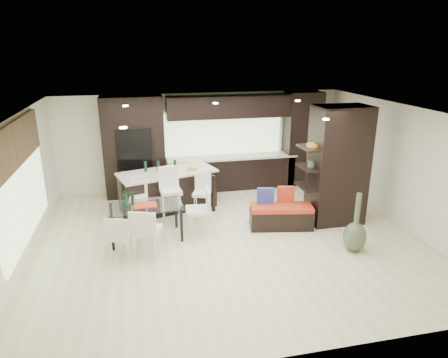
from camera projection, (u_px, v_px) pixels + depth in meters
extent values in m
plane|color=beige|center=(230.00, 238.00, 8.54)|extent=(8.00, 8.00, 0.00)
cube|color=white|center=(202.00, 141.00, 11.36)|extent=(8.00, 0.02, 2.70)
cube|color=white|center=(18.00, 194.00, 7.30)|extent=(0.02, 7.00, 2.70)
cube|color=white|center=(404.00, 167.00, 8.93)|extent=(0.02, 7.00, 2.70)
cube|color=white|center=(231.00, 112.00, 7.69)|extent=(8.00, 7.00, 0.02)
cube|color=#B2D199|center=(23.00, 190.00, 7.49)|extent=(0.04, 3.20, 1.90)
cube|color=#B2D199|center=(223.00, 133.00, 11.38)|extent=(3.40, 0.04, 1.20)
cube|color=brown|center=(17.00, 143.00, 7.21)|extent=(0.08, 3.00, 0.80)
cube|color=white|center=(228.00, 112.00, 7.93)|extent=(4.00, 3.00, 0.02)
cube|color=black|center=(222.00, 143.00, 11.15)|extent=(6.80, 0.68, 2.70)
cube|color=black|center=(135.00, 162.00, 10.74)|extent=(0.90, 0.68, 1.90)
cube|color=black|center=(338.00, 166.00, 9.02)|extent=(1.20, 0.80, 2.70)
cube|color=black|center=(168.00, 190.00, 9.98)|extent=(2.55, 1.64, 0.98)
cube|color=silver|center=(139.00, 206.00, 9.10)|extent=(0.42, 0.42, 0.90)
cube|color=silver|center=(171.00, 201.00, 9.19)|extent=(0.51, 0.51, 1.05)
cube|color=silver|center=(202.00, 201.00, 9.40)|extent=(0.50, 0.50, 0.88)
cube|color=black|center=(281.00, 216.00, 8.99)|extent=(1.47, 0.78, 0.54)
cube|color=white|center=(146.00, 222.00, 8.45)|extent=(1.60, 0.96, 0.75)
cube|color=silver|center=(147.00, 234.00, 7.70)|extent=(0.64, 0.64, 0.94)
cube|color=silver|center=(121.00, 238.00, 7.64)|extent=(0.57, 0.57, 0.84)
cube|color=silver|center=(198.00, 214.00, 8.65)|extent=(0.54, 0.54, 0.93)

